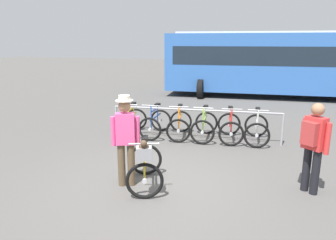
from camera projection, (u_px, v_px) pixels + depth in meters
The scene contains 12 objects.
ground_plane at pixel (155, 183), 6.09m from camera, with size 80.00×80.00×0.00m, color #514F4C.
bike_rack_rail at pixel (195, 115), 8.59m from camera, with size 4.59×0.49×0.88m.
racked_bike_yellow at pixel (132, 122), 9.22m from camera, with size 0.83×1.18×0.97m.
racked_bike_blue at pixel (156, 123), 9.08m from camera, with size 0.69×1.10×0.97m.
racked_bike_orange at pixel (180, 125), 8.93m from camera, with size 0.86×1.20×0.97m.
racked_bike_lime at pixel (204, 126), 8.79m from camera, with size 0.75×1.16×0.98m.
racked_bike_red at pixel (230, 127), 8.65m from camera, with size 0.84×1.18×0.97m.
racked_bike_white at pixel (257, 129), 8.50m from camera, with size 0.72×1.14×0.97m.
featured_bicycle at pixel (145, 164), 5.77m from camera, with size 1.00×1.26×1.09m.
person_with_featured_bike at pixel (126, 137), 5.81m from camera, with size 0.50×0.32×1.72m.
pedestrian_with_backpack at pixel (313, 143), 5.52m from camera, with size 0.47×0.46×1.64m.
bus_distant at pixel (272, 61), 15.15m from camera, with size 10.16×3.90×3.08m.
Camera 1 is at (1.95, -5.27, 2.66)m, focal length 33.92 mm.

